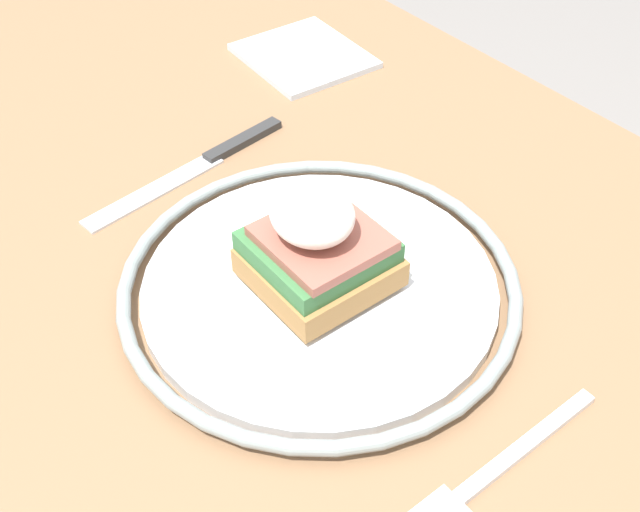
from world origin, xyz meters
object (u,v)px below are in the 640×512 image
Objects in this scene: sandwich at (317,245)px; fork at (495,470)px; knife at (204,162)px; napkin at (304,56)px; plate at (320,285)px.

sandwich is 0.59× the size of fork.
fork is at bearing 176.08° from knife.
plate is at bearing 145.07° from napkin.
knife is (0.18, -0.02, -0.01)m from plate.
napkin is (0.27, -0.19, -0.04)m from sandwich.
plate is 1.86× the size of fork.
plate is at bearing -100.63° from sandwich.
fork is (-0.17, 0.01, -0.01)m from plate.
plate is 0.18m from knife.
plate reaches higher than knife.
plate is 2.34× the size of napkin.
sandwich is 0.33m from napkin.
napkin is (0.44, -0.20, 0.00)m from fork.
fork is 0.35m from knife.
plate is 0.33m from napkin.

